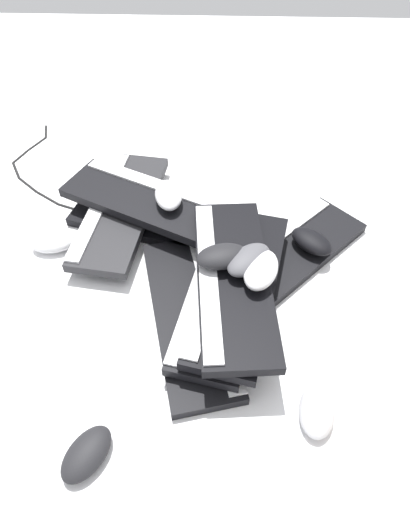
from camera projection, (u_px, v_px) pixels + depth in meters
name	position (u px, v px, depth m)	size (l,w,h in m)	color
ground_plane	(231.00, 276.00, 1.09)	(3.20, 3.20, 0.00)	white
keyboard_0	(288.00, 255.00, 1.12)	(0.42, 0.42, 0.03)	black
keyboard_1	(155.00, 220.00, 1.20)	(0.46, 0.26, 0.03)	black
keyboard_2	(191.00, 315.00, 1.00)	(0.25, 0.46, 0.03)	black
keyboard_3	(120.00, 209.00, 1.19)	(0.21, 0.46, 0.03)	#232326
keyboard_4	(147.00, 201.00, 1.16)	(0.46, 0.33, 0.03)	black
keyboard_5	(223.00, 291.00, 1.01)	(0.24, 0.46, 0.03)	black
keyboard_6	(238.00, 285.00, 0.98)	(0.24, 0.46, 0.03)	black
keyboard_7	(233.00, 278.00, 0.95)	(0.18, 0.45, 0.03)	black
mouse_0	(87.00, 454.00, 0.80)	(0.11, 0.07, 0.04)	black
mouse_1	(261.00, 270.00, 0.92)	(0.11, 0.07, 0.04)	silver
mouse_2	(312.00, 241.00, 1.10)	(0.11, 0.07, 0.04)	black
mouse_3	(317.00, 410.00, 0.85)	(0.11, 0.07, 0.04)	#B7B7BC
mouse_4	(249.00, 260.00, 0.94)	(0.11, 0.07, 0.04)	#4C4C51
mouse_5	(53.00, 242.00, 1.14)	(0.11, 0.07, 0.04)	silver
mouse_6	(168.00, 195.00, 1.12)	(0.11, 0.07, 0.04)	silver
mouse_7	(222.00, 256.00, 0.95)	(0.11, 0.07, 0.04)	black
cable_0	(215.00, 279.00, 1.08)	(0.16, 0.48, 0.01)	black
cable_1	(38.00, 170.00, 1.36)	(0.28, 0.43, 0.01)	black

